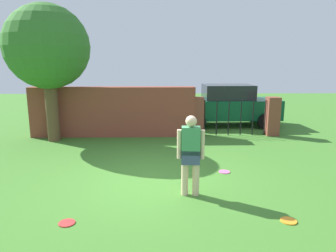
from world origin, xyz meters
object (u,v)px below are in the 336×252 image
Objects in this scene: frisbee_orange at (289,221)px; frisbee_pink at (224,172)px; car at (227,105)px; person at (191,152)px; tree at (47,48)px; frisbee_red at (67,223)px.

frisbee_orange is 1.00× the size of frisbee_pink.
car reaches higher than frisbee_pink.
tree is at bearing 137.73° from person.
frisbee_pink is at bearing -103.49° from car.
tree reaches higher than car.
tree is at bearing -160.12° from car.
person is 2.56m from frisbee_red.
person is 6.00× the size of frisbee_orange.
car is at bearing 77.71° from frisbee_pink.
tree reaches higher than frisbee_pink.
person is (4.25, -4.49, -2.18)m from tree.
frisbee_orange and frisbee_pink have the same top height.
frisbee_pink is (-0.61, 2.37, 0.00)m from frisbee_orange.
person reaches higher than frisbee_red.
tree is 8.62m from frisbee_orange.
person is at bearing -46.59° from tree.
car is 9.20m from frisbee_red.
frisbee_red is at bearing -69.32° from tree.
person is 6.00× the size of frisbee_pink.
car is at bearing 85.49° from frisbee_orange.
person is 0.38× the size of car.
frisbee_pink is at bearing -31.71° from tree.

